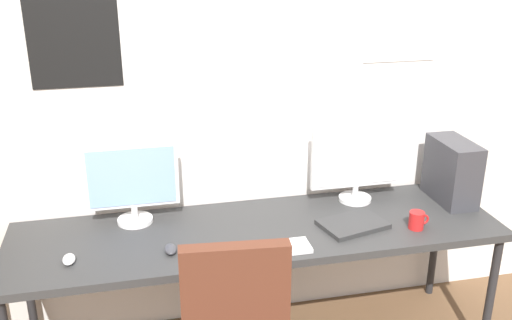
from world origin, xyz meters
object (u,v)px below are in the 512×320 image
desk (258,237)px  coffee_mug (417,220)px  mouse_right_side (171,249)px  pc_tower (452,171)px  monitor_right (357,159)px  monitor_left (132,181)px  keyboard_main (269,249)px  mouse_left_side (69,259)px  laptop_closed (353,224)px

desk → coffee_mug: 0.80m
desk → mouse_right_side: bearing=-162.7°
pc_tower → coffee_mug: bearing=-140.8°
mouse_right_side → desk: bearing=17.3°
monitor_right → coffee_mug: size_ratio=4.87×
desk → monitor_left: (-0.60, 0.21, 0.27)m
keyboard_main → monitor_left: bearing=143.6°
mouse_right_side → monitor_left: bearing=113.2°
mouse_left_side → laptop_closed: mouse_left_side is taller
keyboard_main → coffee_mug: coffee_mug is taller
keyboard_main → mouse_left_side: bearing=173.7°
monitor_left → mouse_left_side: 0.50m
monitor_left → mouse_right_side: (0.15, -0.35, -0.21)m
monitor_right → mouse_right_side: (-1.05, -0.35, -0.23)m
desk → monitor_right: monitor_right is taller
monitor_right → mouse_right_side: size_ratio=5.37×
coffee_mug → monitor_right: bearing=114.5°
monitor_right → mouse_left_side: 1.56m
desk → coffee_mug: (0.78, -0.17, 0.09)m
coffee_mug → keyboard_main: bearing=-175.8°
mouse_left_side → laptop_closed: bearing=2.0°
mouse_left_side → mouse_right_side: same height
monitor_right → coffee_mug: monitor_right is taller
desk → pc_tower: 1.14m
pc_tower → keyboard_main: (-1.11, -0.33, -0.16)m
keyboard_main → mouse_right_side: size_ratio=4.06×
mouse_right_side → laptop_closed: size_ratio=0.30×
monitor_right → laptop_closed: (-0.13, -0.29, -0.23)m
pc_tower → mouse_left_side: (-2.01, -0.23, -0.16)m
monitor_right → coffee_mug: (0.18, -0.38, -0.20)m
keyboard_main → coffee_mug: 0.78m
monitor_right → mouse_left_side: size_ratio=5.37×
monitor_left → mouse_left_side: bearing=-131.4°
desk → mouse_right_side: 0.47m
desk → monitor_right: bearing=19.5°
pc_tower → monitor_right: bearing=167.6°
laptop_closed → monitor_left: bearing=150.4°
monitor_left → pc_tower: bearing=-3.8°
keyboard_main → coffee_mug: bearing=4.2°
monitor_left → coffee_mug: size_ratio=4.38×
desk → mouse_left_side: bearing=-171.8°
desk → monitor_right: (0.60, 0.21, 0.29)m
pc_tower → coffee_mug: 0.45m
monitor_left → coffee_mug: (1.38, -0.38, -0.18)m
monitor_right → mouse_left_side: monitor_right is taller
laptop_closed → mouse_right_side: bearing=169.3°
mouse_left_side → coffee_mug: (1.68, -0.04, 0.03)m
pc_tower → mouse_right_side: pc_tower is taller
monitor_left → mouse_left_side: monitor_left is taller
monitor_left → desk: bearing=-19.5°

